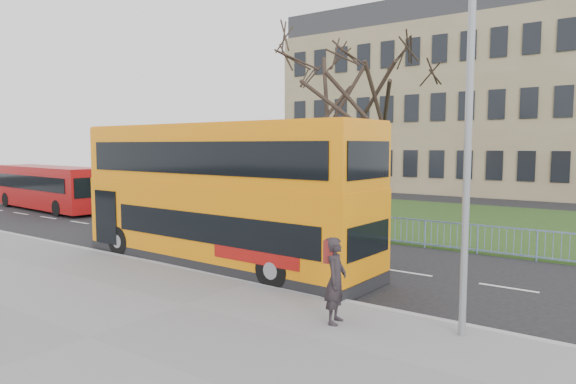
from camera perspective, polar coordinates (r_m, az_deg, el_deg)
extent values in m
plane|color=black|center=(16.10, -0.43, -9.18)|extent=(120.00, 120.00, 0.00)
cube|color=slate|center=(11.59, -21.26, -15.06)|extent=(80.00, 10.50, 0.12)
cube|color=gray|center=(14.90, -4.00, -10.10)|extent=(80.00, 0.20, 0.14)
cube|color=#1D3B15|center=(28.70, 16.67, -2.93)|extent=(80.00, 15.40, 0.08)
cube|color=#7B6D4E|center=(49.76, 19.26, 8.40)|extent=(30.00, 15.00, 14.00)
cube|color=orange|center=(17.24, -7.46, -3.49)|extent=(11.12, 2.97, 2.05)
cube|color=orange|center=(17.09, -7.50, 0.50)|extent=(11.12, 2.97, 0.35)
cube|color=orange|center=(17.04, -7.55, 4.18)|extent=(11.07, 2.91, 1.84)
cube|color=black|center=(15.86, -9.22, -3.98)|extent=(8.52, 0.30, 0.89)
cube|color=black|center=(16.15, -10.82, 3.75)|extent=(10.16, 0.35, 1.00)
cylinder|color=black|center=(19.64, -18.14, -5.18)|extent=(1.10, 0.33, 1.09)
cylinder|color=black|center=(14.42, -1.64, -8.66)|extent=(1.10, 0.33, 1.09)
cube|color=maroon|center=(34.95, -25.03, 0.53)|extent=(10.36, 3.11, 2.51)
cube|color=black|center=(34.45, -26.83, 0.94)|extent=(8.80, 0.73, 0.84)
cylinder|color=black|center=(38.03, -28.79, -0.76)|extent=(0.94, 0.31, 0.93)
cylinder|color=black|center=(31.66, -24.24, -1.65)|extent=(0.94, 0.31, 0.93)
imported|color=black|center=(11.39, 5.32, -9.75)|extent=(0.60, 0.78, 1.90)
cylinder|color=gray|center=(10.83, 19.32, 3.94)|extent=(0.15, 0.15, 7.40)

